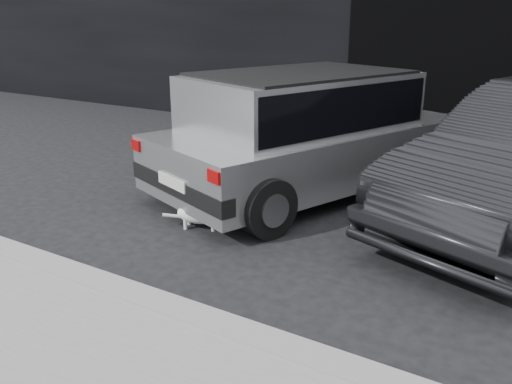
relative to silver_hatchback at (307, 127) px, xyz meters
The scene contains 6 objects.
ground 1.01m from the silver_hatchback, 78.03° to the right, with size 80.00×80.00×0.00m, color black.
garage_opening 3.60m from the silver_hatchback, 71.57° to the left, with size 4.00×0.10×2.60m, color black.
curb 3.48m from the silver_hatchback, 70.61° to the right, with size 18.00×0.25×0.12m, color gray.
silver_hatchback is the anchor object (origin of this frame).
cat_siamese 1.57m from the silver_hatchback, 81.75° to the right, with size 0.37×0.78×0.27m.
cat_white 1.82m from the silver_hatchback, 100.63° to the right, with size 0.68×0.41×0.34m.
Camera 1 is at (2.73, -5.21, 2.13)m, focal length 38.00 mm.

